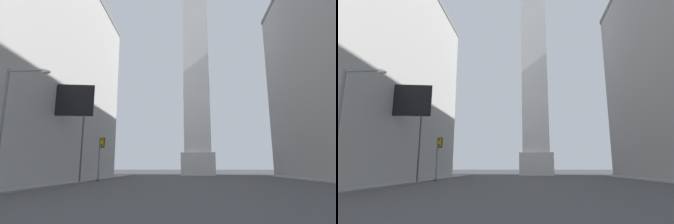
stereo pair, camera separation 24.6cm
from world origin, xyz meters
TOP-DOWN VIEW (x-y plane):
  - sidewalk_left at (-16.16, 20.61)m, footprint 5.00×68.68m
  - obelisk at (0.00, 57.24)m, footprint 7.11×7.11m
  - traffic_light_mid_left at (-13.21, 32.33)m, footprint 0.79×0.52m
  - street_lamp at (-13.31, 14.74)m, footprint 3.08×0.36m
  - billboard_sign at (-15.93, 27.25)m, footprint 6.41×1.33m

SIDE VIEW (x-z plane):
  - sidewalk_left at x=-16.16m, z-range 0.00..0.15m
  - traffic_light_mid_left at x=-13.21m, z-range 0.89..6.46m
  - street_lamp at x=-13.31m, z-range 0.95..9.16m
  - billboard_sign at x=-15.93m, z-range 3.42..14.63m
  - obelisk at x=0.00m, z-range -1.19..70.30m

